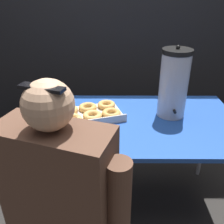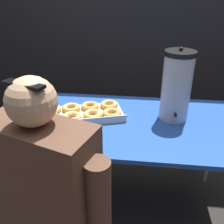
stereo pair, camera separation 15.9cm
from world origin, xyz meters
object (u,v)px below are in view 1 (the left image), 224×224
object	(u,v)px
donut_box	(80,114)
person_seated	(63,217)
coffee_urn	(174,84)
cell_phone	(20,144)

from	to	relation	value
donut_box	person_seated	bearing A→B (deg)	-109.09
coffee_urn	cell_phone	size ratio (longest dim) A/B	2.94
coffee_urn	cell_phone	distance (m)	0.99
donut_box	person_seated	size ratio (longest dim) A/B	0.48
coffee_urn	person_seated	distance (m)	1.01
coffee_urn	cell_phone	xyz separation A→B (m)	(-0.90, -0.37, -0.22)
donut_box	person_seated	world-z (taller)	person_seated
donut_box	coffee_urn	distance (m)	0.63
person_seated	donut_box	bearing A→B (deg)	-72.70
cell_phone	person_seated	size ratio (longest dim) A/B	0.13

